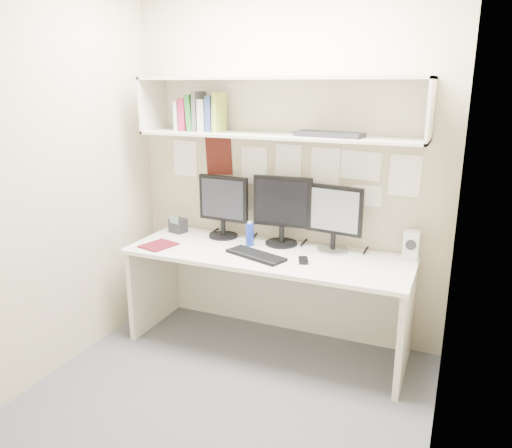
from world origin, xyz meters
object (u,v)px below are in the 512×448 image
at_px(desk, 268,300).
at_px(keyboard, 256,255).
at_px(monitor_left, 223,204).
at_px(desk_phone, 178,225).
at_px(maroon_notebook, 158,245).
at_px(monitor_center, 282,208).
at_px(speaker, 411,245).
at_px(monitor_right, 334,216).

xyz_separation_m(desk, keyboard, (-0.04, -0.11, 0.37)).
xyz_separation_m(monitor_left, desk_phone, (-0.39, -0.04, -0.20)).
bearing_deg(maroon_notebook, monitor_center, 40.11).
distance_m(speaker, maroon_notebook, 1.78).
xyz_separation_m(monitor_left, speaker, (1.39, 0.02, -0.16)).
height_order(desk, keyboard, keyboard).
xyz_separation_m(desk, maroon_notebook, (-0.79, -0.18, 0.37)).
distance_m(monitor_center, keyboard, 0.43).
bearing_deg(maroon_notebook, desk_phone, 112.45).
bearing_deg(monitor_right, maroon_notebook, -153.57).
relative_size(desk, monitor_center, 3.95).
bearing_deg(desk, speaker, 14.19).
bearing_deg(monitor_center, maroon_notebook, -157.15).
height_order(monitor_center, monitor_right, monitor_center).
bearing_deg(desk_phone, speaker, 17.62).
height_order(speaker, desk_phone, speaker).
height_order(desk, monitor_left, monitor_left).
relative_size(monitor_center, keyboard, 1.15).
distance_m(keyboard, maroon_notebook, 0.75).
height_order(keyboard, desk_phone, desk_phone).
distance_m(desk, keyboard, 0.39).
height_order(monitor_center, speaker, monitor_center).
bearing_deg(monitor_right, monitor_center, -171.94).
xyz_separation_m(desk, desk_phone, (-0.84, 0.18, 0.42)).
bearing_deg(keyboard, speaker, 39.45).
bearing_deg(desk_phone, maroon_notebook, -65.70).
relative_size(monitor_left, desk_phone, 3.25).
height_order(speaker, maroon_notebook, speaker).
distance_m(monitor_right, maroon_notebook, 1.29).
bearing_deg(desk_phone, monitor_center, 18.29).
height_order(monitor_right, speaker, monitor_right).
distance_m(speaker, desk_phone, 1.78).
distance_m(monitor_left, speaker, 1.40).
xyz_separation_m(monitor_right, maroon_notebook, (-1.20, -0.40, -0.25)).
height_order(desk, monitor_right, monitor_right).
bearing_deg(desk, monitor_center, 83.96).
relative_size(desk, maroon_notebook, 8.44).
bearing_deg(desk, monitor_right, 28.07).
relative_size(monitor_center, desk_phone, 3.45).
bearing_deg(keyboard, desk, 88.72).
height_order(desk, desk_phone, desk_phone).
bearing_deg(desk_phone, monitor_left, 21.34).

